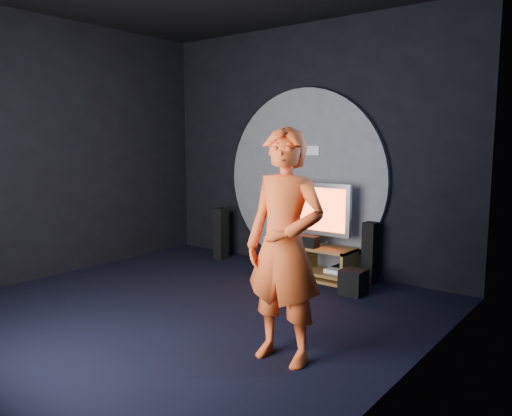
{
  "coord_description": "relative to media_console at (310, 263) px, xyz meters",
  "views": [
    {
      "loc": [
        3.88,
        -3.66,
        1.87
      ],
      "look_at": [
        0.2,
        1.05,
        1.05
      ],
      "focal_mm": 35.0,
      "sensor_mm": 36.0,
      "label": 1
    }
  ],
  "objects": [
    {
      "name": "right_wall",
      "position": [
        2.14,
        -2.05,
        1.55
      ],
      "size": [
        0.04,
        5.0,
        3.5
      ],
      "primitive_type": "cube",
      "color": "black",
      "rests_on": "ground"
    },
    {
      "name": "tower_speaker_right",
      "position": [
        0.77,
        0.23,
        0.21
      ],
      "size": [
        0.16,
        0.18,
        0.81
      ],
      "primitive_type": "cube",
      "color": "black",
      "rests_on": "ground"
    },
    {
      "name": "tv",
      "position": [
        -0.01,
        0.07,
        0.72
      ],
      "size": [
        1.14,
        0.22,
        0.85
      ],
      "color": "#ACACB3",
      "rests_on": "media_console"
    },
    {
      "name": "remote",
      "position": [
        -0.34,
        -0.12,
        0.27
      ],
      "size": [
        0.18,
        0.05,
        0.02
      ],
      "primitive_type": "cube",
      "color": "black",
      "rests_on": "media_console"
    },
    {
      "name": "subwoofer",
      "position": [
        0.84,
        -0.36,
        -0.04
      ],
      "size": [
        0.28,
        0.28,
        0.31
      ],
      "primitive_type": "cube",
      "color": "black",
      "rests_on": "ground"
    },
    {
      "name": "back_wall",
      "position": [
        -0.36,
        0.45,
        1.55
      ],
      "size": [
        5.0,
        0.04,
        3.5
      ],
      "primitive_type": "cube",
      "color": "black",
      "rests_on": "ground"
    },
    {
      "name": "center_speaker",
      "position": [
        -0.01,
        -0.14,
        0.33
      ],
      "size": [
        0.4,
        0.15,
        0.15
      ],
      "primitive_type": "cube",
      "color": "black",
      "rests_on": "media_console"
    },
    {
      "name": "tower_speaker_left",
      "position": [
        -1.68,
        0.05,
        0.21
      ],
      "size": [
        0.16,
        0.18,
        0.81
      ],
      "primitive_type": "cube",
      "color": "black",
      "rests_on": "ground"
    },
    {
      "name": "floor",
      "position": [
        -0.36,
        -2.05,
        -0.2
      ],
      "size": [
        5.0,
        5.0,
        0.0
      ],
      "primitive_type": "plane",
      "color": "black",
      "rests_on": "ground"
    },
    {
      "name": "player",
      "position": [
        1.22,
        -2.37,
        0.79
      ],
      "size": [
        0.74,
        0.51,
        1.97
      ],
      "primitive_type": "imported",
      "rotation": [
        0.0,
        0.0,
        0.05
      ],
      "color": "#EB5420",
      "rests_on": "ground"
    },
    {
      "name": "wall_disc_panel",
      "position": [
        -0.36,
        0.39,
        1.11
      ],
      "size": [
        2.6,
        0.11,
        2.6
      ],
      "color": "#515156",
      "rests_on": "ground"
    },
    {
      "name": "media_console",
      "position": [
        0.0,
        0.0,
        0.0
      ],
      "size": [
        1.26,
        0.45,
        0.45
      ],
      "color": "olive",
      "rests_on": "ground"
    },
    {
      "name": "left_wall",
      "position": [
        -2.86,
        -2.05,
        1.55
      ],
      "size": [
        0.04,
        5.0,
        3.5
      ],
      "primitive_type": "cube",
      "color": "black",
      "rests_on": "ground"
    }
  ]
}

